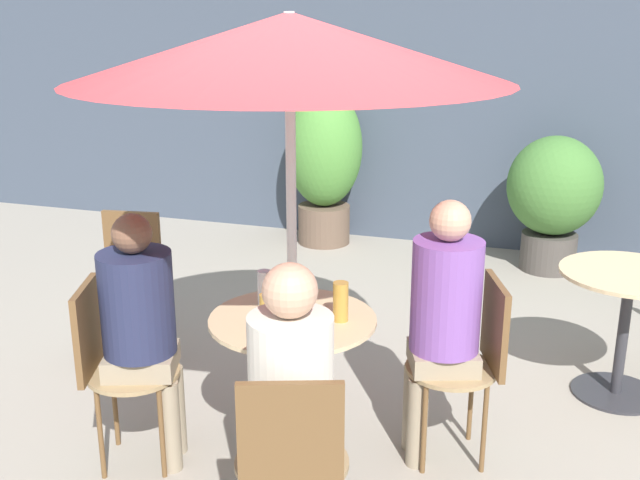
{
  "coord_description": "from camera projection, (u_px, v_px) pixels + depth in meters",
  "views": [
    {
      "loc": [
        0.98,
        -2.94,
        2.05
      ],
      "look_at": [
        -0.1,
        0.39,
        0.97
      ],
      "focal_mm": 42.0,
      "sensor_mm": 36.0,
      "label": 1
    }
  ],
  "objects": [
    {
      "name": "potted_plant_1",
      "position": [
        554.0,
        194.0,
        6.0
      ],
      "size": [
        0.75,
        0.75,
        1.11
      ],
      "color": "#47423D",
      "rests_on": "ground_plane"
    },
    {
      "name": "cafe_table_far",
      "position": [
        626.0,
        308.0,
        4.02
      ],
      "size": [
        0.73,
        0.73,
        0.72
      ],
      "color": "#2D2D33",
      "rests_on": "ground_plane"
    },
    {
      "name": "potted_plant_0",
      "position": [
        324.0,
        158.0,
        6.68
      ],
      "size": [
        0.68,
        0.68,
        1.41
      ],
      "color": "brown",
      "rests_on": "ground_plane"
    },
    {
      "name": "beer_glass_0",
      "position": [
        341.0,
        302.0,
        3.32
      ],
      "size": [
        0.07,
        0.07,
        0.18
      ],
      "color": "#B28433",
      "rests_on": "cafe_table_near"
    },
    {
      "name": "beer_glass_1",
      "position": [
        264.0,
        287.0,
        3.51
      ],
      "size": [
        0.06,
        0.06,
        0.16
      ],
      "color": "silver",
      "rests_on": "cafe_table_near"
    },
    {
      "name": "bistro_chair_2",
      "position": [
        472.0,
        353.0,
        3.45
      ],
      "size": [
        0.47,
        0.45,
        0.89
      ],
      "rotation": [
        0.0,
        0.0,
        -1.23
      ],
      "color": "#997F56",
      "rests_on": "ground_plane"
    },
    {
      "name": "bistro_chair_0",
      "position": [
        112.0,
        357.0,
        3.4
      ],
      "size": [
        0.47,
        0.45,
        0.89
      ],
      "rotation": [
        0.0,
        0.0,
        -4.37
      ],
      "color": "#997F56",
      "rests_on": "ground_plane"
    },
    {
      "name": "storefront_wall",
      "position": [
        449.0,
        77.0,
        6.48
      ],
      "size": [
        10.0,
        0.06,
        3.0
      ],
      "color": "#3D4756",
      "rests_on": "ground_plane"
    },
    {
      "name": "seated_person_2",
      "position": [
        443.0,
        310.0,
        3.38
      ],
      "size": [
        0.38,
        0.36,
        1.26
      ],
      "rotation": [
        0.0,
        0.0,
        -1.23
      ],
      "color": "gray",
      "rests_on": "ground_plane"
    },
    {
      "name": "bistro_chair_5",
      "position": [
        128.0,
        271.0,
        4.53
      ],
      "size": [
        0.42,
        0.44,
        0.89
      ],
      "rotation": [
        0.0,
        0.0,
        0.15
      ],
      "color": "#997F56",
      "rests_on": "ground_plane"
    },
    {
      "name": "cafe_table_near",
      "position": [
        293.0,
        358.0,
        3.43
      ],
      "size": [
        0.76,
        0.76,
        0.72
      ],
      "color": "#2D2D33",
      "rests_on": "ground_plane"
    },
    {
      "name": "seated_person_0",
      "position": [
        142.0,
        319.0,
        3.35
      ],
      "size": [
        0.39,
        0.37,
        1.21
      ],
      "rotation": [
        0.0,
        0.0,
        1.91
      ],
      "color": "gray",
      "rests_on": "ground_plane"
    },
    {
      "name": "beer_glass_2",
      "position": [
        267.0,
        315.0,
        3.16
      ],
      "size": [
        0.06,
        0.06,
        0.19
      ],
      "color": "#B28433",
      "rests_on": "cafe_table_near"
    },
    {
      "name": "seated_person_1",
      "position": [
        291.0,
        388.0,
        2.72
      ],
      "size": [
        0.35,
        0.37,
        1.22
      ],
      "rotation": [
        0.0,
        0.0,
        3.48
      ],
      "color": "#2D2D33",
      "rests_on": "ground_plane"
    },
    {
      "name": "ground_plane",
      "position": [
        316.0,
        460.0,
        3.56
      ],
      "size": [
        20.0,
        20.0,
        0.0
      ],
      "primitive_type": "plane",
      "color": "gray"
    },
    {
      "name": "bistro_chair_1",
      "position": [
        291.0,
        458.0,
        2.64
      ],
      "size": [
        0.45,
        0.47,
        0.89
      ],
      "rotation": [
        0.0,
        0.0,
        -2.8
      ],
      "color": "#997F56",
      "rests_on": "ground_plane"
    },
    {
      "name": "umbrella",
      "position": [
        289.0,
        48.0,
        3.02
      ],
      "size": [
        1.84,
        1.84,
        2.05
      ],
      "color": "silver",
      "rests_on": "ground_plane"
    }
  ]
}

